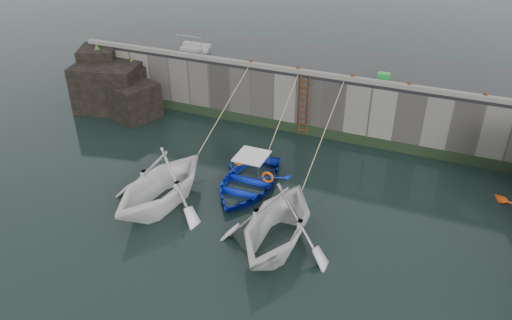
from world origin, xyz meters
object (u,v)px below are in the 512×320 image
at_px(bollard_e, 485,96).
at_px(fish_crate, 384,76).
at_px(boat_near_white, 163,204).
at_px(bollard_c, 353,77).
at_px(boat_near_blue, 247,186).
at_px(bollard_b, 298,69).
at_px(ladder, 304,106).
at_px(boat_near_blacktrim, 277,245).
at_px(bollard_d, 409,85).
at_px(bollard_a, 251,63).

bearing_deg(bollard_e, fish_crate, 172.11).
distance_m(boat_near_white, bollard_c, 10.58).
bearing_deg(boat_near_blue, bollard_b, 87.89).
relative_size(ladder, bollard_e, 11.43).
xyz_separation_m(boat_near_white, boat_near_blacktrim, (5.17, -0.56, 0.00)).
bearing_deg(boat_near_blue, bollard_c, 63.48).
bearing_deg(bollard_b, bollard_e, 0.00).
relative_size(bollard_b, bollard_d, 1.00).
bearing_deg(bollard_a, boat_near_blacktrim, -61.51).
distance_m(boat_near_blue, bollard_d, 8.67).
bearing_deg(bollard_a, fish_crate, 5.38).
relative_size(ladder, boat_near_white, 0.62).
bearing_deg(fish_crate, boat_near_blue, -122.16).
height_order(boat_near_blue, bollard_d, bollard_d).
bearing_deg(bollard_b, fish_crate, 8.66).
xyz_separation_m(bollard_c, bollard_d, (2.60, 0.00, 0.00)).
relative_size(boat_near_blue, bollard_d, 16.47).
bearing_deg(boat_near_blacktrim, boat_near_blue, 128.41).
relative_size(boat_near_blacktrim, fish_crate, 9.05).
bearing_deg(bollard_c, boat_near_blue, -115.98).
xyz_separation_m(fish_crate, bollard_a, (-6.55, -0.62, -0.02)).
height_order(boat_near_white, bollard_d, bollard_d).
relative_size(boat_near_white, bollard_c, 18.32).
bearing_deg(boat_near_blacktrim, bollard_e, 54.84).
relative_size(boat_near_white, bollard_b, 18.32).
height_order(ladder, bollard_a, bollard_a).
height_order(boat_near_blacktrim, bollard_c, bollard_c).
xyz_separation_m(boat_near_white, bollard_b, (2.80, 8.41, 3.30)).
distance_m(ladder, boat_near_blue, 5.80).
xyz_separation_m(fish_crate, bollard_d, (1.25, -0.62, -0.02)).
distance_m(ladder, bollard_e, 8.19).
distance_m(bollard_c, bollard_e, 5.80).
xyz_separation_m(bollard_a, bollard_b, (2.50, 0.00, 0.00)).
relative_size(boat_near_blue, bollard_e, 16.47).
height_order(boat_near_white, boat_near_blue, boat_near_white).
relative_size(fish_crate, bollard_e, 2.00).
xyz_separation_m(boat_near_white, fish_crate, (6.85, 9.03, 3.32)).
distance_m(bollard_b, bollard_c, 2.70).
bearing_deg(bollard_e, bollard_d, 180.00).
bearing_deg(ladder, bollard_c, 8.67).
bearing_deg(boat_near_blacktrim, bollard_b, 103.99).
xyz_separation_m(boat_near_blue, bollard_a, (-2.34, 5.87, 3.30)).
bearing_deg(fish_crate, bollard_e, -7.08).
xyz_separation_m(boat_near_white, bollard_e, (11.30, 8.41, 3.30)).
xyz_separation_m(ladder, bollard_e, (8.00, 0.34, 1.71)).
bearing_deg(fish_crate, bollard_c, -154.60).
relative_size(bollard_a, bollard_e, 1.00).
bearing_deg(fish_crate, bollard_b, -170.52).
relative_size(boat_near_blacktrim, bollard_d, 18.07).
relative_size(fish_crate, bollard_b, 2.00).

